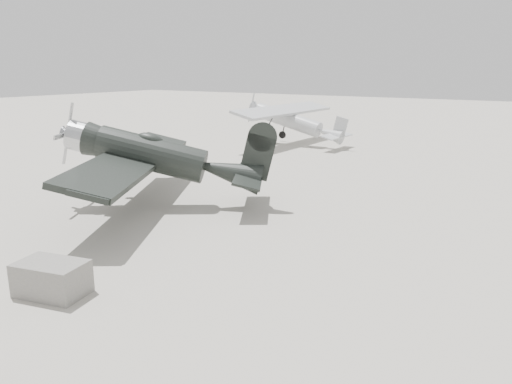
% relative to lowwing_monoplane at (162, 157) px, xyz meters
% --- Properties ---
extents(ground, '(160.00, 160.00, 0.00)m').
position_rel_lowwing_monoplane_xyz_m(ground, '(3.47, -2.04, -1.98)').
color(ground, '#AFA89C').
rests_on(ground, ground).
extents(lowwing_monoplane, '(9.20, 10.99, 3.75)m').
position_rel_lowwing_monoplane_xyz_m(lowwing_monoplane, '(0.00, 0.00, 0.00)').
color(lowwing_monoplane, black).
rests_on(lowwing_monoplane, ground).
extents(highwing_monoplane, '(7.82, 10.96, 3.13)m').
position_rel_lowwing_monoplane_xyz_m(highwing_monoplane, '(-3.61, 17.22, -0.03)').
color(highwing_monoplane, '#AAADB0').
rests_on(highwing_monoplane, ground).
extents(equipment_block, '(1.87, 1.40, 0.84)m').
position_rel_lowwing_monoplane_xyz_m(equipment_block, '(3.34, -7.54, -1.57)').
color(equipment_block, slate).
rests_on(equipment_block, ground).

